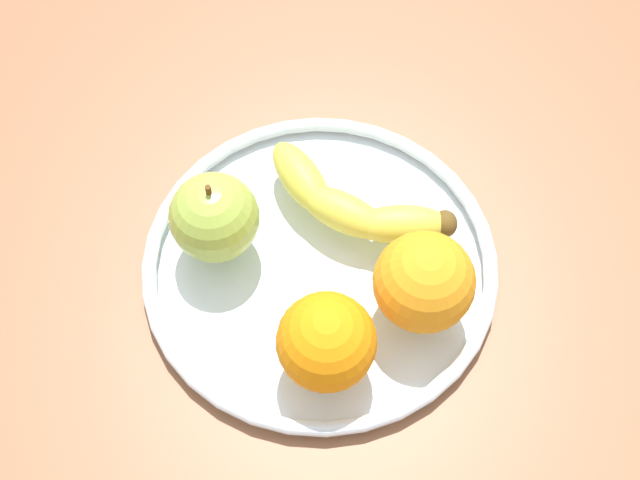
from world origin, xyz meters
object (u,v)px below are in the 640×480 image
orange_back_left (326,342)px  orange_center (424,282)px  banana (352,205)px  fruit_bowl (320,263)px  apple (214,217)px

orange_back_left → orange_center: bearing=53.4°
banana → orange_back_left: size_ratio=2.43×
orange_center → orange_back_left: 8.68cm
fruit_bowl → banana: (1.01, 4.71, 2.49)cm
fruit_bowl → banana: bearing=77.9°
orange_back_left → fruit_bowl: bearing=113.6°
fruit_bowl → apple: 9.57cm
fruit_bowl → apple: size_ratio=3.65×
orange_center → fruit_bowl: bearing=172.8°
apple → orange_back_left: size_ratio=1.08×
apple → orange_back_left: (11.88, -6.74, 0.10)cm
apple → orange_center: (17.06, 0.22, 0.29)cm
apple → fruit_bowl: bearing=9.0°
apple → orange_back_left: 13.66cm
fruit_bowl → orange_center: orange_center is taller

